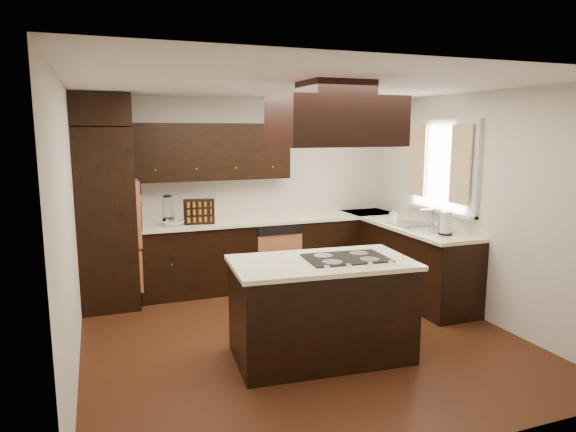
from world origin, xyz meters
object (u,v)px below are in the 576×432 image
at_px(oven_column, 106,218).
at_px(range_hood, 335,121).
at_px(island, 321,311).
at_px(spice_rack, 199,212).

relative_size(oven_column, range_hood, 2.02).
distance_m(island, spice_rack, 2.38).
bearing_deg(spice_rack, island, -63.29).
relative_size(oven_column, spice_rack, 5.57).
xyz_separation_m(oven_column, spice_rack, (1.10, -0.01, 0.02)).
bearing_deg(range_hood, spice_rack, 109.15).
height_order(range_hood, spice_rack, range_hood).
distance_m(oven_column, range_hood, 3.13).
relative_size(island, range_hood, 1.50).
bearing_deg(oven_column, spice_rack, -0.76).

